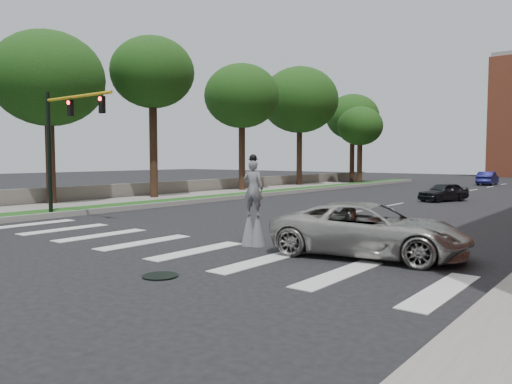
# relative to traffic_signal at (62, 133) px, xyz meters

# --- Properties ---
(ground_plane) EXTENTS (160.00, 160.00, 0.00)m
(ground_plane) POSITION_rel_traffic_signal_xyz_m (9.78, -3.00, -4.15)
(ground_plane) COLOR black
(ground_plane) RESTS_ON ground
(grass_median) EXTENTS (2.00, 60.00, 0.25)m
(grass_median) POSITION_rel_traffic_signal_xyz_m (-1.72, 17.00, -4.03)
(grass_median) COLOR #174A15
(grass_median) RESTS_ON ground
(median_curb) EXTENTS (0.20, 60.00, 0.28)m
(median_curb) POSITION_rel_traffic_signal_xyz_m (-0.67, 17.00, -4.01)
(median_curb) COLOR gray
(median_curb) RESTS_ON ground
(sidewalk_left) EXTENTS (4.00, 60.00, 0.18)m
(sidewalk_left) POSITION_rel_traffic_signal_xyz_m (-4.72, 7.00, -4.06)
(sidewalk_left) COLOR gray
(sidewalk_left) RESTS_ON ground
(stone_wall) EXTENTS (0.50, 56.00, 1.10)m
(stone_wall) POSITION_rel_traffic_signal_xyz_m (-7.22, 19.00, -3.60)
(stone_wall) COLOR #615C53
(stone_wall) RESTS_ON ground
(manhole) EXTENTS (0.90, 0.90, 0.04)m
(manhole) POSITION_rel_traffic_signal_xyz_m (12.78, -5.00, -4.13)
(manhole) COLOR black
(manhole) RESTS_ON ground
(traffic_signal) EXTENTS (5.30, 0.23, 6.20)m
(traffic_signal) POSITION_rel_traffic_signal_xyz_m (0.00, 0.00, 0.00)
(traffic_signal) COLOR black
(traffic_signal) RESTS_ON ground
(stilt_performer) EXTENTS (0.83, 0.64, 3.10)m
(stilt_performer) POSITION_rel_traffic_signal_xyz_m (11.90, -0.14, -2.88)
(stilt_performer) COLOR black
(stilt_performer) RESTS_ON ground
(suv_crossing) EXTENTS (6.23, 3.69, 1.62)m
(suv_crossing) POSITION_rel_traffic_signal_xyz_m (15.75, 0.67, -3.34)
(suv_crossing) COLOR #A7A59E
(suv_crossing) RESTS_ON ground
(car_near) EXTENTS (2.86, 4.07, 1.29)m
(car_near) POSITION_rel_traffic_signal_xyz_m (11.41, 21.24, -3.51)
(car_near) COLOR black
(car_near) RESTS_ON ground
(car_mid) EXTENTS (1.76, 4.48, 1.45)m
(car_mid) POSITION_rel_traffic_signal_xyz_m (8.70, 44.45, -3.42)
(car_mid) COLOR navy
(car_mid) RESTS_ON ground
(tree_1) EXTENTS (6.72, 6.72, 10.58)m
(tree_1) POSITION_rel_traffic_signal_xyz_m (-6.39, 2.96, 3.54)
(tree_1) COLOR black
(tree_1) RESTS_ON ground
(tree_2) EXTENTS (5.83, 5.83, 11.37)m
(tree_2) POSITION_rel_traffic_signal_xyz_m (-5.10, 9.95, 4.67)
(tree_2) COLOR black
(tree_2) RESTS_ON ground
(tree_3) EXTENTS (6.45, 6.45, 10.98)m
(tree_3) POSITION_rel_traffic_signal_xyz_m (-5.40, 20.00, 4.04)
(tree_3) COLOR black
(tree_3) RESTS_ON ground
(tree_4) EXTENTS (7.83, 7.83, 12.11)m
(tree_4) POSITION_rel_traffic_signal_xyz_m (-5.77, 29.60, 4.60)
(tree_4) COLOR black
(tree_4) RESTS_ON ground
(tree_5) EXTENTS (6.30, 6.30, 10.46)m
(tree_5) POSITION_rel_traffic_signal_xyz_m (-5.60, 40.80, 3.59)
(tree_5) COLOR black
(tree_5) RESTS_ON ground
(tree_6) EXTENTS (4.93, 4.93, 8.47)m
(tree_6) POSITION_rel_traffic_signal_xyz_m (-2.44, 36.45, 2.16)
(tree_6) COLOR black
(tree_6) RESTS_ON ground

